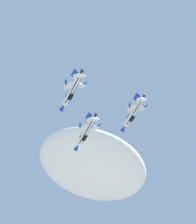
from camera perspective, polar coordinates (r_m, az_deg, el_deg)
The scene contains 4 objects.
cloud_near_formation at distance 263.05m, azimuth -0.66°, elevation -8.07°, with size 77.43×54.12×25.16m, color white.
fighter_jet_lead at distance 129.67m, azimuth -1.86°, elevation -3.05°, with size 8.42×15.94×6.67m.
fighter_jet_left_wing at distance 122.29m, azimuth -4.01°, elevation 3.28°, with size 7.89×15.94×7.24m.
fighter_jet_right_wing at distance 130.56m, azimuth 5.39°, elevation -0.11°, with size 8.44×15.94×6.64m.
Camera 1 is at (-3.65, -2.12, 1.45)m, focal length 60.38 mm.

